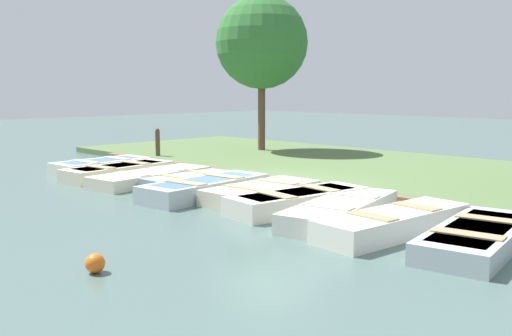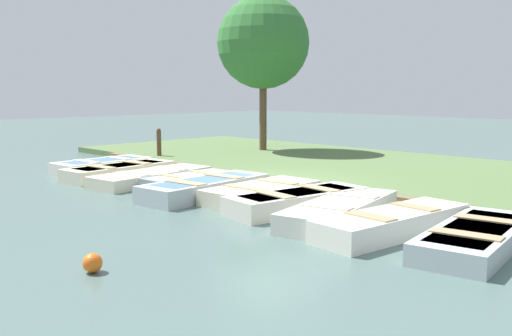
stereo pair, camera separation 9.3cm
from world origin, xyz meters
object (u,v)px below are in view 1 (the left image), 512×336
at_px(rowboat_0, 102,166).
at_px(buoy, 95,263).
at_px(rowboat_5, 262,192).
at_px(mooring_post_near, 158,145).
at_px(rowboat_3, 189,180).
at_px(rowboat_6, 299,201).
at_px(rowboat_1, 119,171).
at_px(rowboat_8, 394,222).
at_px(rowboat_7, 341,210).
at_px(rowboat_2, 151,177).
at_px(park_tree_far_left, 262,43).
at_px(rowboat_9, 478,236).
at_px(rowboat_4, 205,188).

relative_size(rowboat_0, buoy, 10.86).
relative_size(rowboat_5, mooring_post_near, 2.52).
relative_size(rowboat_3, rowboat_6, 0.79).
bearing_deg(rowboat_1, rowboat_8, 83.77).
relative_size(rowboat_5, buoy, 10.73).
relative_size(rowboat_6, rowboat_8, 0.99).
distance_m(rowboat_7, buoy, 5.13).
bearing_deg(rowboat_3, rowboat_2, -76.57).
height_order(rowboat_0, rowboat_6, rowboat_6).
height_order(rowboat_5, rowboat_6, rowboat_6).
relative_size(rowboat_2, mooring_post_near, 3.08).
relative_size(mooring_post_near, park_tree_far_left, 0.19).
relative_size(rowboat_2, rowboat_5, 1.22).
relative_size(rowboat_0, rowboat_9, 0.87).
bearing_deg(park_tree_far_left, rowboat_2, 20.42).
bearing_deg(rowboat_5, rowboat_2, -88.32).
bearing_deg(rowboat_2, buoy, 42.54).
xyz_separation_m(rowboat_7, rowboat_8, (0.20, 1.32, 0.01)).
xyz_separation_m(rowboat_2, rowboat_6, (-0.15, 5.26, 0.04)).
bearing_deg(rowboat_3, rowboat_8, 81.53).
bearing_deg(rowboat_1, rowboat_4, 82.44).
xyz_separation_m(rowboat_6, mooring_post_near, (-2.78, -9.09, 0.39)).
bearing_deg(rowboat_7, mooring_post_near, -118.70).
distance_m(rowboat_1, rowboat_4, 4.08).
xyz_separation_m(rowboat_6, rowboat_8, (0.31, 2.52, 0.00)).
xyz_separation_m(rowboat_0, rowboat_6, (-0.13, 7.97, 0.00)).
bearing_deg(mooring_post_near, rowboat_9, 77.57).
bearing_deg(rowboat_3, rowboat_4, 62.42).
bearing_deg(mooring_post_near, rowboat_8, 75.10).
xyz_separation_m(rowboat_2, rowboat_4, (0.25, 2.63, 0.05)).
relative_size(rowboat_7, park_tree_far_left, 0.60).
bearing_deg(park_tree_far_left, rowboat_7, 52.44).
distance_m(mooring_post_near, park_tree_far_left, 5.68).
distance_m(rowboat_6, mooring_post_near, 9.51).
bearing_deg(rowboat_4, rowboat_5, 108.73).
bearing_deg(rowboat_5, buoy, 17.19).
relative_size(rowboat_1, mooring_post_near, 2.89).
relative_size(rowboat_8, mooring_post_near, 2.88).
relative_size(rowboat_2, rowboat_3, 1.38).
relative_size(rowboat_3, mooring_post_near, 2.23).
bearing_deg(buoy, rowboat_5, -159.37).
bearing_deg(rowboat_1, mooring_post_near, -148.24).
height_order(rowboat_5, rowboat_8, rowboat_8).
relative_size(rowboat_9, mooring_post_near, 2.93).
xyz_separation_m(rowboat_2, rowboat_8, (0.16, 7.79, 0.04)).
relative_size(rowboat_0, rowboat_4, 0.86).
distance_m(rowboat_2, rowboat_9, 9.24).
bearing_deg(rowboat_8, rowboat_0, -85.95).
bearing_deg(rowboat_8, rowboat_4, -84.02).
xyz_separation_m(rowboat_1, rowboat_6, (-0.29, 6.71, 0.02)).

